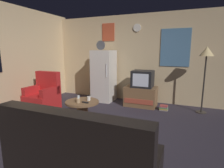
% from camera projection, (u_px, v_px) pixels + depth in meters
% --- Properties ---
extents(ground_plane, '(12.00, 12.00, 0.00)m').
position_uv_depth(ground_plane, '(96.00, 132.00, 3.36)').
color(ground_plane, '#2D2833').
extents(wall_with_art, '(5.20, 0.12, 2.52)m').
position_uv_depth(wall_with_art, '(134.00, 58.00, 5.35)').
color(wall_with_art, '#D1B284').
rests_on(wall_with_art, ground_plane).
extents(fridge, '(0.60, 0.62, 1.77)m').
position_uv_depth(fridge, '(104.00, 76.00, 5.34)').
color(fridge, silver).
rests_on(fridge, ground_plane).
extents(tv_stand, '(0.84, 0.53, 0.53)m').
position_uv_depth(tv_stand, '(141.00, 96.00, 4.90)').
color(tv_stand, brown).
rests_on(tv_stand, ground_plane).
extents(crt_tv, '(0.54, 0.51, 0.44)m').
position_uv_depth(crt_tv, '(143.00, 79.00, 4.79)').
color(crt_tv, black).
rests_on(crt_tv, tv_stand).
extents(standing_lamp, '(0.32, 0.32, 1.59)m').
position_uv_depth(standing_lamp, '(206.00, 57.00, 4.14)').
color(standing_lamp, '#332D28').
rests_on(standing_lamp, ground_plane).
extents(coffee_table, '(0.72, 0.72, 0.43)m').
position_uv_depth(coffee_table, '(82.00, 111.00, 3.89)').
color(coffee_table, brown).
rests_on(coffee_table, ground_plane).
extents(wine_glass, '(0.05, 0.05, 0.15)m').
position_uv_depth(wine_glass, '(78.00, 99.00, 3.75)').
color(wine_glass, silver).
rests_on(wine_glass, coffee_table).
extents(mug_ceramic_white, '(0.08, 0.08, 0.09)m').
position_uv_depth(mug_ceramic_white, '(89.00, 98.00, 3.90)').
color(mug_ceramic_white, silver).
rests_on(mug_ceramic_white, coffee_table).
extents(mug_ceramic_tan, '(0.08, 0.08, 0.09)m').
position_uv_depth(mug_ceramic_tan, '(78.00, 101.00, 3.72)').
color(mug_ceramic_tan, tan).
rests_on(mug_ceramic_tan, coffee_table).
extents(remote_control, '(0.15, 0.06, 0.02)m').
position_uv_depth(remote_control, '(85.00, 102.00, 3.73)').
color(remote_control, black).
rests_on(remote_control, coffee_table).
extents(armchair, '(0.68, 0.68, 0.96)m').
position_uv_depth(armchair, '(43.00, 97.00, 4.58)').
color(armchair, red).
rests_on(armchair, ground_plane).
extents(couch, '(1.70, 0.80, 0.92)m').
position_uv_depth(couch, '(81.00, 157.00, 2.02)').
color(couch, black).
rests_on(couch, ground_plane).
extents(book_stack, '(0.21, 0.16, 0.13)m').
position_uv_depth(book_stack, '(164.00, 108.00, 4.56)').
color(book_stack, beige).
rests_on(book_stack, ground_plane).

